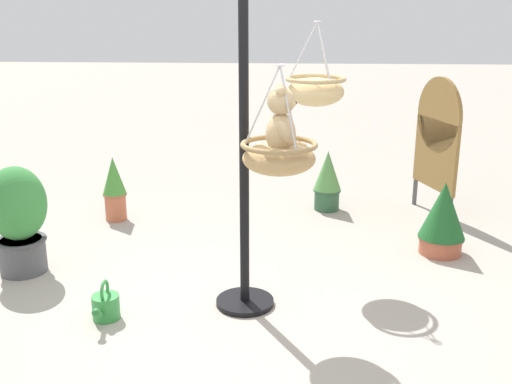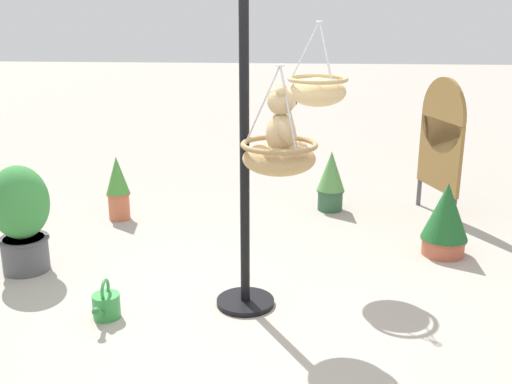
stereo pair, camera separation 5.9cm
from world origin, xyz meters
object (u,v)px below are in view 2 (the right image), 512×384
(potted_plant_broad_leaf, at_px, (118,187))
(display_sign_board, at_px, (441,137))
(display_pole_central, at_px, (245,211))
(teddy_bear, at_px, (283,126))
(potted_plant_fern_front, at_px, (331,180))
(potted_plant_small_succulent, at_px, (446,219))
(hanging_basket_with_teddy, at_px, (279,156))
(hanging_basket_left_high, at_px, (317,90))
(watering_can, at_px, (106,305))
(potted_plant_flowering_red, at_px, (21,216))

(potted_plant_broad_leaf, xyz_separation_m, display_sign_board, (-0.38, 3.38, 0.51))
(display_pole_central, bearing_deg, display_sign_board, 139.86)
(teddy_bear, relative_size, potted_plant_broad_leaf, 0.70)
(potted_plant_fern_front, xyz_separation_m, potted_plant_small_succulent, (1.20, 0.98, -0.00))
(hanging_basket_with_teddy, height_order, hanging_basket_left_high, hanging_basket_left_high)
(display_pole_central, relative_size, watering_can, 6.92)
(watering_can, bearing_deg, display_sign_board, 131.13)
(teddy_bear, bearing_deg, hanging_basket_with_teddy, -90.00)
(potted_plant_fern_front, bearing_deg, hanging_basket_with_teddy, -11.28)
(display_pole_central, distance_m, hanging_basket_left_high, 1.30)
(hanging_basket_with_teddy, relative_size, teddy_bear, 1.55)
(teddy_bear, bearing_deg, potted_plant_fern_front, 169.24)
(potted_plant_broad_leaf, bearing_deg, watering_can, 13.69)
(potted_plant_flowering_red, xyz_separation_m, watering_can, (0.77, 0.94, -0.39))
(potted_plant_flowering_red, bearing_deg, potted_plant_fern_front, 124.19)
(potted_plant_broad_leaf, distance_m, watering_can, 2.20)
(hanging_basket_with_teddy, relative_size, potted_plant_fern_front, 1.11)
(display_sign_board, height_order, watering_can, display_sign_board)
(teddy_bear, bearing_deg, potted_plant_flowering_red, -106.15)
(teddy_bear, relative_size, display_sign_board, 0.32)
(potted_plant_fern_front, bearing_deg, teddy_bear, -10.76)
(teddy_bear, relative_size, potted_plant_small_succulent, 0.70)
(hanging_basket_with_teddy, distance_m, display_sign_board, 2.89)
(potted_plant_flowering_red, relative_size, display_sign_board, 0.63)
(display_pole_central, distance_m, potted_plant_broad_leaf, 2.41)
(potted_plant_small_succulent, distance_m, potted_plant_broad_leaf, 3.31)
(potted_plant_fern_front, height_order, watering_can, potted_plant_fern_front)
(display_pole_central, bearing_deg, hanging_basket_left_high, 149.93)
(watering_can, bearing_deg, potted_plant_small_succulent, 117.12)
(teddy_bear, height_order, hanging_basket_left_high, hanging_basket_left_high)
(potted_plant_small_succulent, bearing_deg, teddy_bear, -49.00)
(teddy_bear, distance_m, hanging_basket_left_high, 1.09)
(watering_can, bearing_deg, display_pole_central, 105.91)
(potted_plant_flowering_red, xyz_separation_m, potted_plant_broad_leaf, (-1.35, 0.43, -0.15))
(potted_plant_small_succulent, height_order, display_sign_board, display_sign_board)
(potted_plant_fern_front, distance_m, potted_plant_small_succulent, 1.55)
(display_pole_central, distance_m, teddy_bear, 0.74)
(teddy_bear, height_order, potted_plant_broad_leaf, teddy_bear)
(hanging_basket_with_teddy, bearing_deg, potted_plant_broad_leaf, -138.46)
(potted_plant_broad_leaf, bearing_deg, hanging_basket_left_high, 65.51)
(hanging_basket_with_teddy, xyz_separation_m, teddy_bear, (-0.00, 0.02, 0.21))
(hanging_basket_with_teddy, bearing_deg, display_sign_board, 145.62)
(hanging_basket_left_high, distance_m, potted_plant_broad_leaf, 2.52)
(hanging_basket_with_teddy, bearing_deg, watering_can, -83.88)
(watering_can, bearing_deg, potted_plant_broad_leaf, -166.31)
(hanging_basket_left_high, height_order, display_sign_board, hanging_basket_left_high)
(display_pole_central, bearing_deg, hanging_basket_with_teddy, 59.04)
(teddy_bear, xyz_separation_m, potted_plant_flowering_red, (-0.64, -2.21, -0.92))
(potted_plant_broad_leaf, height_order, watering_can, potted_plant_broad_leaf)
(potted_plant_small_succulent, bearing_deg, hanging_basket_with_teddy, -49.45)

